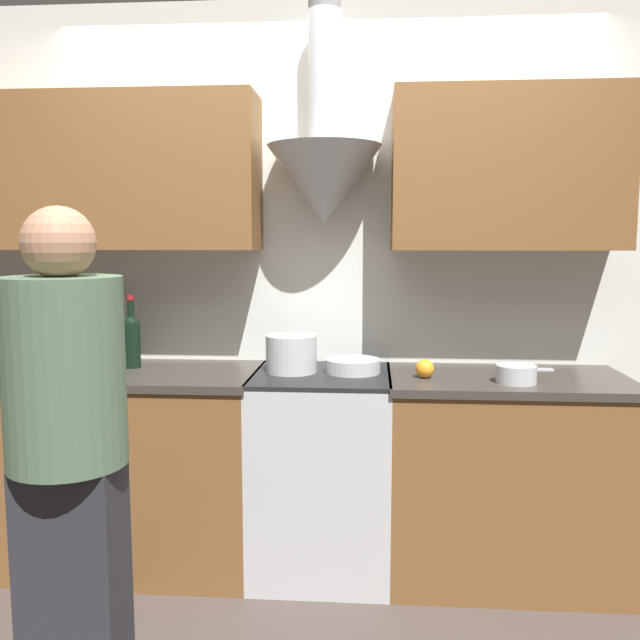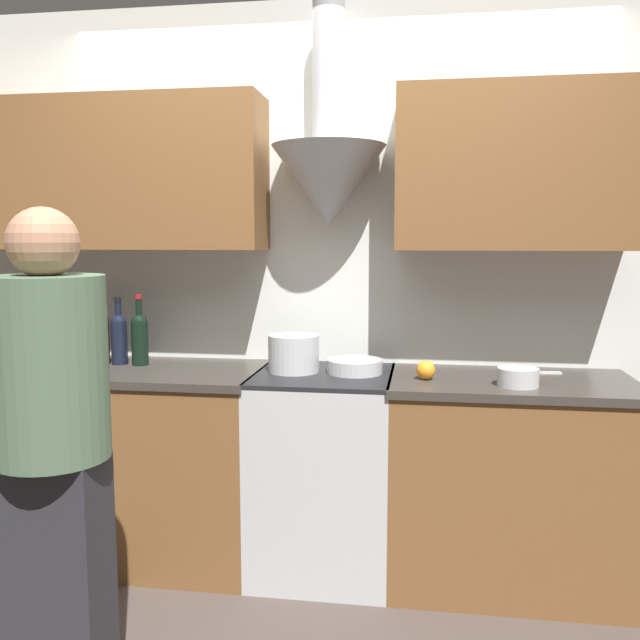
% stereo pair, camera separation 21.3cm
% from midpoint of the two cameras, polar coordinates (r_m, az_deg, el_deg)
% --- Properties ---
extents(ground_plane, '(12.00, 12.00, 0.00)m').
position_cam_midpoint_polar(ground_plane, '(3.03, 1.50, -22.82)').
color(ground_plane, '#423833').
extents(wall_back, '(8.40, 0.52, 2.60)m').
position_cam_midpoint_polar(wall_back, '(3.23, 1.19, 6.35)').
color(wall_back, silver).
rests_on(wall_back, ground_plane).
extents(counter_left, '(1.58, 0.62, 0.91)m').
position_cam_midpoint_polar(counter_left, '(3.42, -16.44, -11.25)').
color(counter_left, brown).
rests_on(counter_left, ground_plane).
extents(counter_right, '(1.04, 0.62, 0.91)m').
position_cam_midpoint_polar(counter_right, '(3.15, 17.52, -12.85)').
color(counter_right, brown).
rests_on(counter_right, ground_plane).
extents(stove_range, '(0.61, 0.60, 0.91)m').
position_cam_midpoint_polar(stove_range, '(3.13, 2.29, -12.60)').
color(stove_range, '#B7BABC').
rests_on(stove_range, ground_plane).
extents(wine_bottle_2, '(0.07, 0.07, 0.31)m').
position_cam_midpoint_polar(wine_bottle_2, '(3.60, -23.55, -1.16)').
color(wine_bottle_2, black).
rests_on(wine_bottle_2, counter_left).
extents(wine_bottle_3, '(0.08, 0.08, 0.33)m').
position_cam_midpoint_polar(wine_bottle_3, '(3.56, -22.28, -1.17)').
color(wine_bottle_3, black).
rests_on(wine_bottle_3, counter_left).
extents(wine_bottle_4, '(0.08, 0.08, 0.33)m').
position_cam_midpoint_polar(wine_bottle_4, '(3.50, -20.93, -1.21)').
color(wine_bottle_4, black).
rests_on(wine_bottle_4, counter_left).
extents(wine_bottle_5, '(0.08, 0.08, 0.33)m').
position_cam_midpoint_polar(wine_bottle_5, '(3.44, -19.35, -1.30)').
color(wine_bottle_5, black).
rests_on(wine_bottle_5, counter_left).
extents(wine_bottle_6, '(0.08, 0.08, 0.31)m').
position_cam_midpoint_polar(wine_bottle_6, '(3.38, -17.72, -1.44)').
color(wine_bottle_6, black).
rests_on(wine_bottle_6, counter_left).
extents(wine_bottle_7, '(0.07, 0.07, 0.33)m').
position_cam_midpoint_polar(wine_bottle_7, '(3.34, -16.16, -1.23)').
color(wine_bottle_7, black).
rests_on(wine_bottle_7, counter_left).
extents(wine_bottle_8, '(0.08, 0.08, 0.32)m').
position_cam_midpoint_polar(wine_bottle_8, '(3.32, -14.82, -1.34)').
color(wine_bottle_8, black).
rests_on(wine_bottle_8, counter_left).
extents(wine_bottle_9, '(0.08, 0.08, 0.34)m').
position_cam_midpoint_polar(wine_bottle_9, '(3.26, -13.15, -1.35)').
color(wine_bottle_9, black).
rests_on(wine_bottle_9, counter_left).
extents(stock_pot, '(0.23, 0.23, 0.17)m').
position_cam_midpoint_polar(stock_pot, '(3.03, -0.21, -2.84)').
color(stock_pot, '#B7BABC').
rests_on(stock_pot, stove_range).
extents(mixing_bowl, '(0.25, 0.25, 0.06)m').
position_cam_midpoint_polar(mixing_bowl, '(3.02, 4.98, -3.91)').
color(mixing_bowl, '#B7BABC').
rests_on(mixing_bowl, stove_range).
extents(orange_fruit, '(0.08, 0.08, 0.08)m').
position_cam_midpoint_polar(orange_fruit, '(2.92, 10.98, -4.18)').
color(orange_fruit, orange).
rests_on(orange_fruit, counter_right).
extents(saucepan, '(0.17, 0.17, 0.07)m').
position_cam_midpoint_polar(saucepan, '(2.89, 18.39, -4.60)').
color(saucepan, '#B7BABC').
rests_on(saucepan, counter_right).
extents(chefs_knife, '(0.24, 0.05, 0.01)m').
position_cam_midpoint_polar(chefs_knife, '(3.18, 19.46, -4.20)').
color(chefs_knife, silver).
rests_on(chefs_knife, counter_right).
extents(person_foreground_left, '(0.34, 0.34, 1.59)m').
position_cam_midpoint_polar(person_foreground_left, '(2.18, -18.98, -10.11)').
color(person_foreground_left, '#28282D').
rests_on(person_foreground_left, ground_plane).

